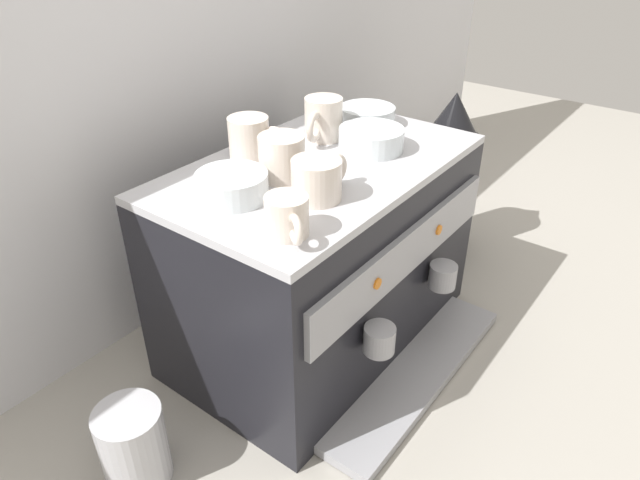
# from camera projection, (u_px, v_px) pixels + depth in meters

# --- Properties ---
(ground_plane) EXTENTS (4.00, 4.00, 0.00)m
(ground_plane) POSITION_uv_depth(u_px,v_px,m) (320.00, 331.00, 1.28)
(ground_plane) COLOR #9E998E
(tiled_backsplash_wall) EXTENTS (2.80, 0.03, 0.90)m
(tiled_backsplash_wall) POSITION_uv_depth(u_px,v_px,m) (190.00, 104.00, 1.23)
(tiled_backsplash_wall) COLOR silver
(tiled_backsplash_wall) RESTS_ON ground_plane
(espresso_machine) EXTENTS (0.63, 0.49, 0.41)m
(espresso_machine) POSITION_uv_depth(u_px,v_px,m) (322.00, 256.00, 1.18)
(espresso_machine) COLOR black
(espresso_machine) RESTS_ON ground_plane
(ceramic_cup_0) EXTENTS (0.12, 0.08, 0.08)m
(ceramic_cup_0) POSITION_uv_depth(u_px,v_px,m) (323.00, 119.00, 1.15)
(ceramic_cup_0) COLOR beige
(ceramic_cup_0) RESTS_ON espresso_machine
(ceramic_cup_1) EXTENTS (0.10, 0.10, 0.08)m
(ceramic_cup_1) POSITION_uv_depth(u_px,v_px,m) (282.00, 156.00, 1.00)
(ceramic_cup_1) COLOR beige
(ceramic_cup_1) RESTS_ON espresso_machine
(ceramic_cup_2) EXTENTS (0.07, 0.09, 0.06)m
(ceramic_cup_2) POSITION_uv_depth(u_px,v_px,m) (287.00, 217.00, 0.83)
(ceramic_cup_2) COLOR beige
(ceramic_cup_2) RESTS_ON espresso_machine
(ceramic_cup_3) EXTENTS (0.08, 0.12, 0.08)m
(ceramic_cup_3) POSITION_uv_depth(u_px,v_px,m) (251.00, 139.00, 1.07)
(ceramic_cup_3) COLOR beige
(ceramic_cup_3) RESTS_ON espresso_machine
(ceramic_cup_4) EXTENTS (0.12, 0.08, 0.07)m
(ceramic_cup_4) POSITION_uv_depth(u_px,v_px,m) (318.00, 179.00, 0.93)
(ceramic_cup_4) COLOR beige
(ceramic_cup_4) RESTS_ON espresso_machine
(ceramic_bowl_0) EXTENTS (0.12, 0.12, 0.04)m
(ceramic_bowl_0) POSITION_uv_depth(u_px,v_px,m) (367.00, 116.00, 1.23)
(ceramic_bowl_0) COLOR silver
(ceramic_bowl_0) RESTS_ON espresso_machine
(ceramic_bowl_1) EXTENTS (0.13, 0.13, 0.04)m
(ceramic_bowl_1) POSITION_uv_depth(u_px,v_px,m) (371.00, 140.00, 1.11)
(ceramic_bowl_1) COLOR silver
(ceramic_bowl_1) RESTS_ON espresso_machine
(ceramic_bowl_2) EXTENTS (0.12, 0.12, 0.04)m
(ceramic_bowl_2) POSITION_uv_depth(u_px,v_px,m) (232.00, 186.00, 0.94)
(ceramic_bowl_2) COLOR silver
(ceramic_bowl_2) RESTS_ON espresso_machine
(coffee_grinder) EXTENTS (0.15, 0.15, 0.42)m
(coffee_grinder) POSITION_uv_depth(u_px,v_px,m) (447.00, 176.00, 1.50)
(coffee_grinder) COLOR black
(coffee_grinder) RESTS_ON ground_plane
(milk_pitcher) EXTENTS (0.11, 0.11, 0.15)m
(milk_pitcher) POSITION_uv_depth(u_px,v_px,m) (134.00, 445.00, 0.93)
(milk_pitcher) COLOR #B7B7BC
(milk_pitcher) RESTS_ON ground_plane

